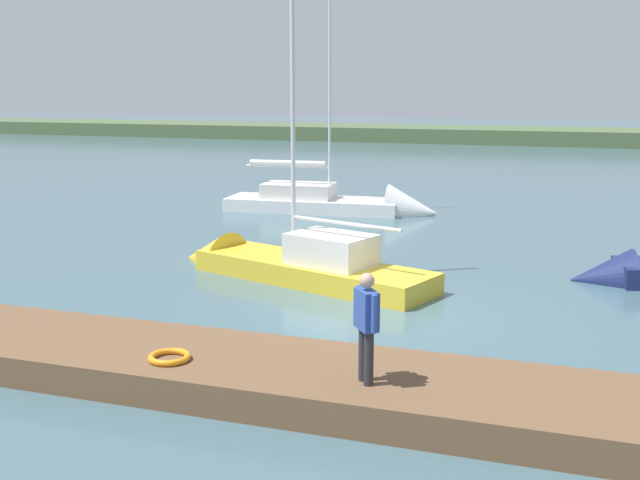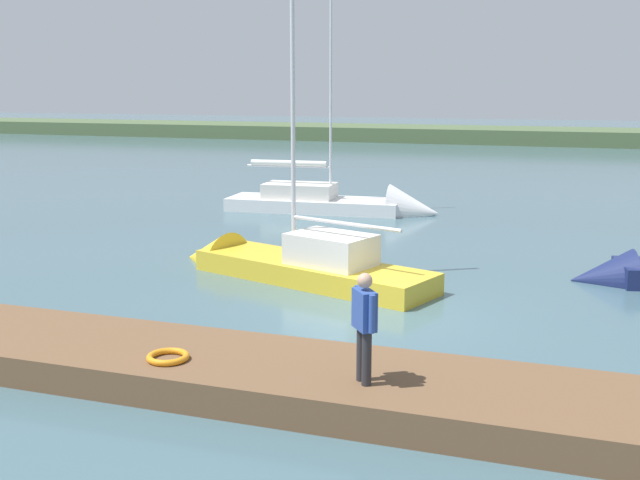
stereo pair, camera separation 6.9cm
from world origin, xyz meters
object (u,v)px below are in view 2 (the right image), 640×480
at_px(sailboat_inner_slip, 284,271).
at_px(life_ring_buoy, 168,357).
at_px(person_on_dock, 364,321).
at_px(sailboat_mid_channel, 349,207).

bearing_deg(sailboat_inner_slip, life_ring_buoy, 116.53).
bearing_deg(person_on_dock, sailboat_mid_channel, 69.24).
bearing_deg(life_ring_buoy, person_on_dock, -178.24).
relative_size(life_ring_buoy, sailboat_inner_slip, 0.07).
relative_size(sailboat_inner_slip, person_on_dock, 6.07).
height_order(life_ring_buoy, sailboat_inner_slip, sailboat_inner_slip).
relative_size(sailboat_inner_slip, sailboat_mid_channel, 0.97).
height_order(sailboat_inner_slip, person_on_dock, sailboat_inner_slip).
xyz_separation_m(sailboat_inner_slip, person_on_dock, (-4.13, 7.34, 1.28)).
xyz_separation_m(sailboat_inner_slip, sailboat_mid_channel, (1.34, -9.96, 0.06)).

